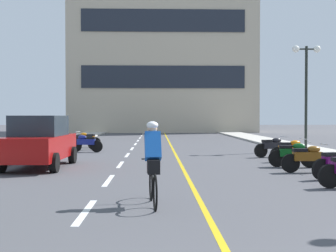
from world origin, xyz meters
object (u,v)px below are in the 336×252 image
object	(u,v)px
street_lamp_mid	(306,74)
motorcycle_5	(308,158)
cyclist_rider	(153,161)
parked_car_near	(40,141)
motorcycle_6	(293,154)
motorcycle_9	(86,143)
motorcycle_11	(87,139)
motorcycle_7	(291,150)
motorcycle_8	(273,147)
motorcycle_10	(83,141)

from	to	relation	value
street_lamp_mid	motorcycle_5	distance (m)	9.59
motorcycle_5	cyclist_rider	distance (m)	6.97
parked_car_near	motorcycle_6	size ratio (longest dim) A/B	2.51
motorcycle_9	cyclist_rider	world-z (taller)	cyclist_rider
motorcycle_11	motorcycle_7	bearing A→B (deg)	-41.48
motorcycle_5	motorcycle_8	size ratio (longest dim) A/B	1.01
parked_car_near	motorcycle_7	xyz separation A→B (m)	(9.37, 1.64, -0.44)
motorcycle_6	motorcycle_7	bearing A→B (deg)	75.31
parked_car_near	motorcycle_8	size ratio (longest dim) A/B	2.52
motorcycle_7	motorcycle_8	distance (m)	1.96
motorcycle_9	motorcycle_10	size ratio (longest dim) A/B	1.01
street_lamp_mid	motorcycle_10	xyz separation A→B (m)	(-11.62, 1.11, -3.51)
motorcycle_6	motorcycle_10	distance (m)	11.93
parked_car_near	motorcycle_9	xyz separation A→B (m)	(0.55, 6.55, -0.44)
parked_car_near	motorcycle_5	world-z (taller)	parked_car_near
motorcycle_5	street_lamp_mid	bearing A→B (deg)	71.13
motorcycle_6	motorcycle_9	distance (m)	10.71
motorcycle_7	cyclist_rider	xyz separation A→B (m)	(-5.37, -8.16, 0.41)
motorcycle_5	cyclist_rider	bearing A→B (deg)	-134.85
motorcycle_5	motorcycle_7	xyz separation A→B (m)	(0.47, 3.23, 0.00)
motorcycle_6	motorcycle_8	bearing A→B (deg)	85.70
parked_car_near	motorcycle_8	distance (m)	9.87
motorcycle_5	motorcycle_8	bearing A→B (deg)	86.93
parked_car_near	motorcycle_8	xyz separation A→B (m)	(9.18, 3.58, -0.44)
cyclist_rider	street_lamp_mid	bearing A→B (deg)	59.78
motorcycle_6	motorcycle_11	xyz separation A→B (m)	(-8.84, 10.04, 0.00)
motorcycle_8	motorcycle_11	xyz separation A→B (m)	(-9.12, 6.29, 0.00)
street_lamp_mid	motorcycle_6	size ratio (longest dim) A/B	3.15
parked_car_near	motorcycle_11	world-z (taller)	parked_car_near
motorcycle_7	street_lamp_mid	bearing A→B (deg)	65.11
motorcycle_5	motorcycle_9	bearing A→B (deg)	135.70
street_lamp_mid	motorcycle_9	distance (m)	11.77
parked_car_near	motorcycle_10	bearing A→B (deg)	88.82
street_lamp_mid	motorcycle_8	xyz separation A→B (m)	(-2.61, -3.26, -3.51)
motorcycle_6	motorcycle_10	xyz separation A→B (m)	(-8.73, 8.12, 0.00)
motorcycle_5	parked_car_near	bearing A→B (deg)	169.83
motorcycle_6	motorcycle_7	distance (m)	1.87
motorcycle_10	parked_car_near	bearing A→B (deg)	-91.18
motorcycle_5	motorcycle_10	distance (m)	12.94
street_lamp_mid	parked_car_near	distance (m)	13.97
motorcycle_8	motorcycle_10	xyz separation A→B (m)	(-9.02, 4.37, 0.00)
motorcycle_7	parked_car_near	bearing A→B (deg)	-170.10
motorcycle_8	cyclist_rider	distance (m)	11.37
cyclist_rider	motorcycle_9	bearing A→B (deg)	104.75
motorcycle_10	motorcycle_5	bearing A→B (deg)	-47.53
motorcycle_11	motorcycle_5	bearing A→B (deg)	-52.35
motorcycle_10	motorcycle_9	bearing A→B (deg)	-74.42
motorcycle_7	motorcycle_10	xyz separation A→B (m)	(-9.21, 6.32, 0.00)
motorcycle_9	cyclist_rider	bearing A→B (deg)	-75.25
motorcycle_6	motorcycle_10	world-z (taller)	same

